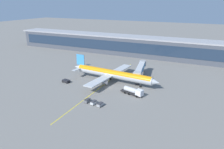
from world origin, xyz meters
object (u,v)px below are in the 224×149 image
object	(u,v)px
fuel_tanker	(133,91)
baggage_cart_2	(100,105)
baggage_cart_0	(87,101)
pushback_tug	(66,81)
baggage_cart_1	(94,103)
main_airliner	(113,74)

from	to	relation	value
fuel_tanker	baggage_cart_2	xyz separation A→B (m)	(-7.81, -15.80, -0.96)
baggage_cart_0	fuel_tanker	bearing A→B (deg)	46.43
pushback_tug	baggage_cart_1	world-z (taller)	baggage_cart_1
main_airliner	baggage_cart_0	world-z (taller)	main_airliner
fuel_tanker	baggage_cart_1	distance (m)	18.89
baggage_cart_2	fuel_tanker	bearing A→B (deg)	63.68
baggage_cart_1	baggage_cart_2	xyz separation A→B (m)	(3.17, -0.46, 0.00)
baggage_cart_0	baggage_cart_2	bearing A→B (deg)	-8.32
main_airliner	baggage_cart_0	distance (m)	26.31
baggage_cart_2	pushback_tug	bearing A→B (deg)	150.78
main_airliner	fuel_tanker	world-z (taller)	main_airliner
main_airliner	baggage_cart_1	distance (m)	27.08
fuel_tanker	baggage_cart_0	size ratio (longest dim) A/B	3.89
main_airliner	fuel_tanker	bearing A→B (deg)	-36.25
pushback_tug	baggage_cart_2	bearing A→B (deg)	-29.22
main_airliner	baggage_cart_0	size ratio (longest dim) A/B	17.28
pushback_tug	baggage_cart_2	size ratio (longest dim) A/B	1.44
baggage_cart_0	baggage_cart_2	world-z (taller)	same
fuel_tanker	baggage_cart_1	bearing A→B (deg)	-125.60
baggage_cart_2	baggage_cart_1	bearing A→B (deg)	171.68
fuel_tanker	baggage_cart_0	bearing A→B (deg)	-133.57
baggage_cart_1	baggage_cart_2	distance (m)	3.20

